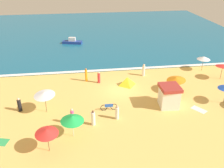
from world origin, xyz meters
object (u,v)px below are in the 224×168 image
(beachgoer_2, at_px, (86,75))
(beachgoer_0, at_px, (19,105))
(lifeguard_cabana, at_px, (169,96))
(beachgoer_3, at_px, (117,113))
(beach_umbrella_6, at_px, (204,58))
(beach_umbrella_2, at_px, (72,118))
(parked_bicycle, at_px, (109,107))
(beach_umbrella_0, at_px, (223,65))
(beach_umbrella_1, at_px, (176,79))
(beach_umbrella_7, at_px, (47,132))
(beachgoer_4, at_px, (99,78))
(beachgoer_1, at_px, (93,118))
(small_boat_0, at_px, (72,42))
(beachgoer_5, at_px, (144,70))
(beach_umbrella_4, at_px, (44,94))
(beachgoer_6, at_px, (72,117))
(beach_tent, at_px, (127,81))

(beachgoer_2, bearing_deg, beachgoer_0, -139.55)
(lifeguard_cabana, relative_size, beachgoer_0, 1.55)
(beachgoer_0, distance_m, beachgoer_3, 10.36)
(beachgoer_2, bearing_deg, beach_umbrella_6, 4.30)
(beach_umbrella_2, xyz_separation_m, parked_bicycle, (3.72, 3.85, -1.55))
(beach_umbrella_0, bearing_deg, beachgoer_3, -154.61)
(beach_umbrella_1, height_order, beach_umbrella_7, beach_umbrella_7)
(beachgoer_0, distance_m, beachgoer_4, 10.44)
(beachgoer_1, xyz_separation_m, beachgoer_3, (2.43, 0.67, -0.01))
(beachgoer_2, distance_m, beachgoer_4, 1.76)
(small_boat_0, bearing_deg, beachgoer_5, -58.04)
(beachgoer_4, bearing_deg, beach_umbrella_2, -107.24)
(beach_umbrella_6, xyz_separation_m, beachgoer_1, (-16.54, -10.98, -1.16))
(beach_umbrella_4, xyz_separation_m, parked_bicycle, (6.56, -0.60, -1.75))
(lifeguard_cabana, xyz_separation_m, beachgoer_1, (-8.37, -2.33, -0.49))
(beach_umbrella_7, bearing_deg, beachgoer_5, 49.36)
(beachgoer_0, bearing_deg, beachgoer_3, -15.97)
(beach_umbrella_1, distance_m, beachgoer_3, 9.25)
(beach_umbrella_6, bearing_deg, small_boat_0, 140.93)
(parked_bicycle, distance_m, beachgoer_5, 9.89)
(lifeguard_cabana, relative_size, small_boat_0, 0.63)
(beachgoer_5, relative_size, beachgoer_6, 0.99)
(beach_umbrella_2, height_order, beach_umbrella_7, beach_umbrella_7)
(beach_umbrella_4, distance_m, beach_umbrella_7, 6.16)
(beach_umbrella_7, bearing_deg, beachgoer_0, 118.54)
(beachgoer_3, relative_size, beachgoer_5, 0.92)
(beach_umbrella_7, xyz_separation_m, small_boat_0, (1.68, 29.34, -1.52))
(beach_umbrella_0, height_order, beach_umbrella_6, beach_umbrella_0)
(lifeguard_cabana, bearing_deg, beach_umbrella_0, 30.89)
(beach_umbrella_7, bearing_deg, beach_umbrella_1, 30.99)
(beachgoer_3, bearing_deg, beach_umbrella_7, -149.19)
(beach_umbrella_0, height_order, parked_bicycle, beach_umbrella_0)
(lifeguard_cabana, bearing_deg, beachgoer_5, 95.09)
(beach_umbrella_0, relative_size, beach_umbrella_1, 0.90)
(beach_umbrella_1, bearing_deg, beach_tent, 156.01)
(beach_umbrella_7, bearing_deg, beachgoer_6, 61.51)
(beach_umbrella_7, height_order, small_boat_0, beach_umbrella_7)
(beachgoer_0, xyz_separation_m, beachgoer_5, (15.18, 6.84, 0.08))
(beachgoer_2, xyz_separation_m, small_boat_0, (-1.98, 16.51, -0.40))
(beachgoer_4, bearing_deg, small_boat_0, 101.77)
(beachgoer_1, height_order, beachgoer_4, beachgoer_1)
(beach_umbrella_0, relative_size, parked_bicycle, 1.45)
(beach_umbrella_2, distance_m, beachgoer_3, 4.98)
(beach_tent, relative_size, small_boat_0, 0.51)
(beachgoer_2, distance_m, small_boat_0, 16.63)
(small_boat_0, bearing_deg, beach_umbrella_0, -42.61)
(beachgoer_4, height_order, beachgoer_5, beachgoer_5)
(beach_umbrella_0, bearing_deg, beachgoer_0, -170.13)
(beachgoer_3, relative_size, beachgoer_6, 0.91)
(beachgoer_1, bearing_deg, beachgoer_0, 154.95)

